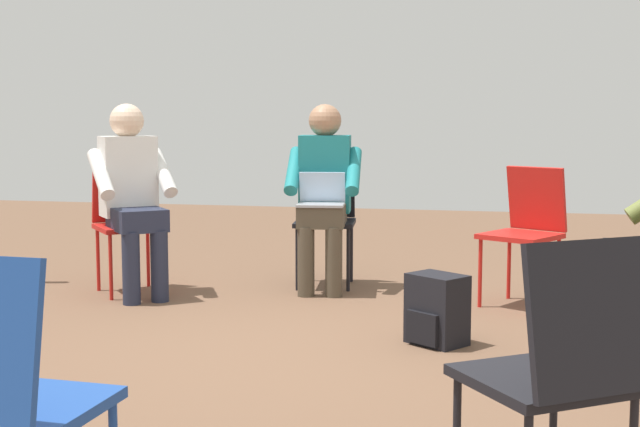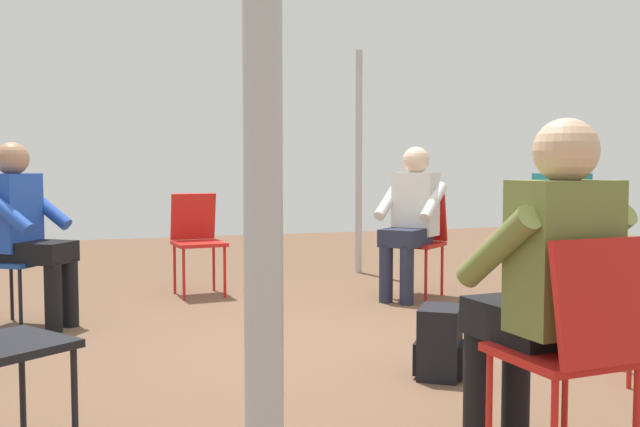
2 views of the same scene
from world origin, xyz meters
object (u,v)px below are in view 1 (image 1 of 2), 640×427
Objects in this scene: chair_northwest at (126,217)px; person_with_laptop at (324,186)px; chair_southeast at (561,365)px; person_in_white at (132,189)px; chair_northeast at (526,225)px; backpack_near_laptop_user at (437,314)px; chair_north at (326,213)px.

person_with_laptop is at bearing 156.30° from chair_northwest.
person_in_white reaches higher than chair_southeast.
chair_northeast is 1.00× the size of chair_northwest.
person_with_laptop is 1.25m from person_in_white.
chair_northwest is at bearing 9.02° from person_with_laptop.
person_with_laptop is 1.66m from backpack_near_laptop_user.
chair_northwest is 1.32m from person_with_laptop.
chair_north and chair_northeast have the same top height.
chair_north is 3.80m from chair_southeast.
person_in_white is at bearing 16.03° from person_with_laptop.
chair_north is at bearing -90.00° from person_with_laptop.
backpack_near_laptop_user is at bearing 114.42° from chair_north.
chair_southeast is at bearing 120.87° from chair_northeast.
chair_southeast is 0.69× the size of person_with_laptop.
chair_northwest is at bearing -90.00° from person_in_white.
chair_southeast is at bearing 105.43° from person_with_laptop.
chair_northwest reaches higher than backpack_near_laptop_user.
person_with_laptop is at bearing 19.72° from chair_northeast.
chair_north is 0.69× the size of person_with_laptop.
person_with_laptop reaches higher than chair_north.
backpack_near_laptop_user is (2.13, -0.94, -0.34)m from chair_northwest.
backpack_near_laptop_user is (2.03, -0.81, -0.54)m from person_in_white.
chair_north is at bearing 13.06° from chair_northeast.
person_with_laptop is (-1.39, 3.37, 0.20)m from chair_southeast.
chair_southeast is 4.00m from chair_northwest.
chair_southeast is 1.00× the size of chair_northeast.
person_in_white is at bearing 90.00° from chair_northwest.
person_with_laptop is (-1.32, 0.23, 0.20)m from chair_northeast.
chair_southeast is 3.65m from person_with_laptop.
chair_southeast is (1.41, -3.53, 0.00)m from chair_north.
person_in_white reaches higher than backpack_near_laptop_user.
chair_northwest is 2.36× the size of backpack_near_laptop_user.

